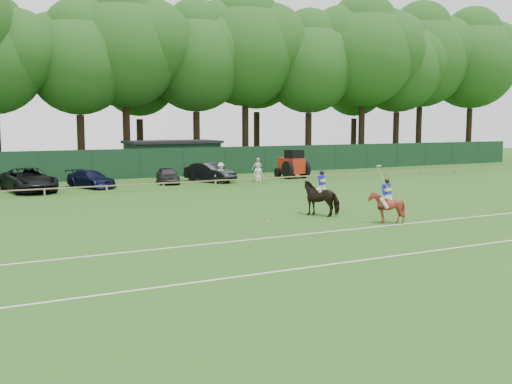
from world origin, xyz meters
TOP-DOWN VIEW (x-y plane):
  - ground at (0.00, 0.00)m, footprint 160.00×160.00m
  - horse_dark at (4.29, 3.04)m, footprint 1.98×2.23m
  - horse_chestnut at (5.62, -0.39)m, footprint 1.58×1.68m
  - suv_black at (-7.56, 21.01)m, footprint 3.53×6.16m
  - sedan_navy at (-3.29, 21.44)m, footprint 3.28×4.69m
  - hatch_grey at (2.65, 21.82)m, footprint 2.14×3.91m
  - estate_black at (6.06, 21.48)m, footprint 3.13×4.83m
  - spectator_left at (6.29, 19.89)m, footprint 1.10×0.70m
  - spectator_mid at (9.71, 20.26)m, footprint 1.14×0.58m
  - spectator_right at (9.41, 19.62)m, footprint 0.79×0.57m
  - rider_dark at (4.29, 3.03)m, footprint 0.84×0.67m
  - rider_chestnut at (5.63, -0.40)m, footprint 0.98×0.53m
  - polo_ball at (0.80, 2.29)m, footprint 0.09×0.09m
  - pitch_lines at (0.00, -3.50)m, footprint 60.00×5.10m
  - pitch_rail at (0.00, 18.00)m, footprint 62.10×0.10m
  - perimeter_fence at (0.00, 27.00)m, footprint 92.08×0.08m
  - utility_shed at (6.00, 30.00)m, footprint 8.40×4.40m
  - tree_row at (2.00, 35.00)m, footprint 96.00×12.00m
  - tractor at (13.63, 21.34)m, footprint 2.04×2.90m

SIDE VIEW (x-z plane):
  - ground at x=0.00m, z-range 0.00..0.00m
  - tree_row at x=2.00m, z-range -10.50..10.50m
  - pitch_lines at x=0.00m, z-range 0.00..0.01m
  - polo_ball at x=0.80m, z-range 0.00..0.09m
  - pitch_rail at x=0.00m, z-range 0.20..0.70m
  - sedan_navy at x=-3.29m, z-range 0.00..1.26m
  - hatch_grey at x=2.65m, z-range 0.00..1.26m
  - spectator_right at x=9.41m, z-range 0.00..1.49m
  - estate_black at x=6.06m, z-range 0.00..1.50m
  - horse_chestnut at x=5.62m, z-range 0.00..1.51m
  - spectator_left at x=6.29m, z-range 0.00..1.61m
  - suv_black at x=-7.56m, z-range 0.00..1.62m
  - horse_dark at x=4.29m, z-range 0.00..1.75m
  - spectator_mid at x=9.71m, z-range 0.00..1.88m
  - tractor at x=13.63m, z-range -0.07..2.32m
  - perimeter_fence at x=0.00m, z-range 0.00..2.50m
  - rider_chestnut at x=5.63m, z-range 0.43..2.48m
  - utility_shed at x=6.00m, z-range 0.02..3.06m
  - rider_dark at x=4.29m, z-range 0.94..2.35m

